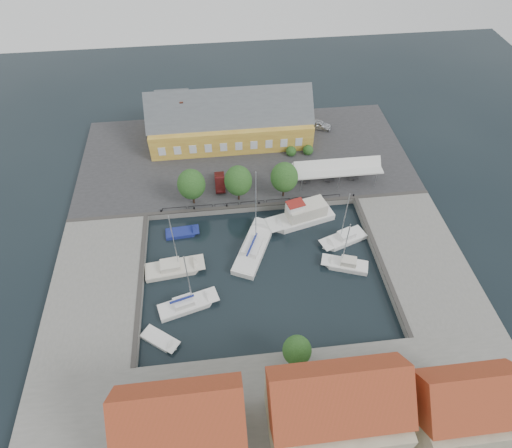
{
  "coord_description": "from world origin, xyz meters",
  "views": [
    {
      "loc": [
        -4.89,
        -36.28,
        47.48
      ],
      "look_at": [
        0.0,
        6.0,
        1.5
      ],
      "focal_mm": 30.0,
      "sensor_mm": 36.0,
      "label": 1
    }
  ],
  "objects_px": {
    "east_boat_a": "(344,239)",
    "west_boat_d": "(187,305)",
    "car_silver": "(319,125)",
    "center_sailboat": "(253,249)",
    "trawler": "(303,216)",
    "east_boat_b": "(346,265)",
    "warehouse": "(227,122)",
    "launch_sw": "(160,340)",
    "tent_canopy": "(337,168)",
    "car_red": "(220,182)",
    "launch_nw": "(182,233)",
    "west_boat_b": "(174,269)"
  },
  "relations": [
    {
      "from": "car_silver",
      "to": "car_red",
      "type": "relative_size",
      "value": 1.03
    },
    {
      "from": "car_silver",
      "to": "center_sailboat",
      "type": "height_order",
      "value": "center_sailboat"
    },
    {
      "from": "east_boat_a",
      "to": "warehouse",
      "type": "bearing_deg",
      "value": 120.42
    },
    {
      "from": "west_boat_d",
      "to": "warehouse",
      "type": "bearing_deg",
      "value": 77.37
    },
    {
      "from": "car_red",
      "to": "west_boat_d",
      "type": "relative_size",
      "value": 0.42
    },
    {
      "from": "west_boat_d",
      "to": "car_silver",
      "type": "bearing_deg",
      "value": 54.92
    },
    {
      "from": "east_boat_a",
      "to": "west_boat_d",
      "type": "height_order",
      "value": "west_boat_d"
    },
    {
      "from": "east_boat_a",
      "to": "west_boat_d",
      "type": "distance_m",
      "value": 24.35
    },
    {
      "from": "warehouse",
      "to": "west_boat_d",
      "type": "relative_size",
      "value": 2.71
    },
    {
      "from": "warehouse",
      "to": "launch_sw",
      "type": "height_order",
      "value": "warehouse"
    },
    {
      "from": "tent_canopy",
      "to": "launch_nw",
      "type": "bearing_deg",
      "value": -162.73
    },
    {
      "from": "center_sailboat",
      "to": "west_boat_b",
      "type": "xyz_separation_m",
      "value": [
        -11.29,
        -2.14,
        -0.1
      ]
    },
    {
      "from": "car_red",
      "to": "east_boat_a",
      "type": "xyz_separation_m",
      "value": [
        17.25,
        -12.99,
        -1.47
      ]
    },
    {
      "from": "car_red",
      "to": "launch_nw",
      "type": "height_order",
      "value": "car_red"
    },
    {
      "from": "east_boat_a",
      "to": "west_boat_b",
      "type": "height_order",
      "value": "west_boat_b"
    },
    {
      "from": "east_boat_a",
      "to": "launch_sw",
      "type": "bearing_deg",
      "value": -153.51
    },
    {
      "from": "trawler",
      "to": "car_red",
      "type": "bearing_deg",
      "value": 145.13
    },
    {
      "from": "east_boat_a",
      "to": "launch_sw",
      "type": "distance_m",
      "value": 29.14
    },
    {
      "from": "trawler",
      "to": "east_boat_b",
      "type": "distance_m",
      "value": 10.29
    },
    {
      "from": "tent_canopy",
      "to": "west_boat_b",
      "type": "distance_m",
      "value": 30.0
    },
    {
      "from": "car_silver",
      "to": "launch_nw",
      "type": "bearing_deg",
      "value": 155.65
    },
    {
      "from": "car_red",
      "to": "launch_sw",
      "type": "height_order",
      "value": "car_red"
    },
    {
      "from": "center_sailboat",
      "to": "west_boat_d",
      "type": "height_order",
      "value": "center_sailboat"
    },
    {
      "from": "trawler",
      "to": "west_boat_d",
      "type": "xyz_separation_m",
      "value": [
        -17.52,
        -13.23,
        -0.75
      ]
    },
    {
      "from": "warehouse",
      "to": "trawler",
      "type": "xyz_separation_m",
      "value": [
        9.83,
        -21.08,
        -3.41
      ]
    },
    {
      "from": "center_sailboat",
      "to": "launch_nw",
      "type": "height_order",
      "value": "center_sailboat"
    },
    {
      "from": "car_red",
      "to": "east_boat_a",
      "type": "relative_size",
      "value": 0.44
    },
    {
      "from": "warehouse",
      "to": "launch_nw",
      "type": "height_order",
      "value": "warehouse"
    },
    {
      "from": "east_boat_b",
      "to": "west_boat_d",
      "type": "relative_size",
      "value": 0.86
    },
    {
      "from": "tent_canopy",
      "to": "launch_sw",
      "type": "relative_size",
      "value": 2.79
    },
    {
      "from": "east_boat_a",
      "to": "west_boat_d",
      "type": "bearing_deg",
      "value": -159.33
    },
    {
      "from": "warehouse",
      "to": "car_silver",
      "type": "xyz_separation_m",
      "value": [
        17.13,
        1.04,
        -2.64
      ]
    },
    {
      "from": "warehouse",
      "to": "trawler",
      "type": "relative_size",
      "value": 2.63
    },
    {
      "from": "launch_nw",
      "to": "car_silver",
      "type": "bearing_deg",
      "value": 41.6
    },
    {
      "from": "west_boat_d",
      "to": "launch_sw",
      "type": "xyz_separation_m",
      "value": [
        -3.3,
        -4.4,
        -0.18
      ]
    },
    {
      "from": "car_red",
      "to": "east_boat_b",
      "type": "bearing_deg",
      "value": -47.38
    },
    {
      "from": "car_silver",
      "to": "launch_nw",
      "type": "height_order",
      "value": "car_silver"
    },
    {
      "from": "center_sailboat",
      "to": "east_boat_a",
      "type": "xyz_separation_m",
      "value": [
        13.31,
        0.42,
        -0.1
      ]
    },
    {
      "from": "center_sailboat",
      "to": "west_boat_b",
      "type": "bearing_deg",
      "value": -169.27
    },
    {
      "from": "warehouse",
      "to": "trawler",
      "type": "bearing_deg",
      "value": -64.99
    },
    {
      "from": "tent_canopy",
      "to": "west_boat_d",
      "type": "bearing_deg",
      "value": -139.9
    },
    {
      "from": "car_silver",
      "to": "west_boat_b",
      "type": "xyz_separation_m",
      "value": [
        -26.63,
        -29.31,
        -1.52
      ]
    },
    {
      "from": "east_boat_b",
      "to": "west_boat_b",
      "type": "bearing_deg",
      "value": 174.9
    },
    {
      "from": "car_silver",
      "to": "west_boat_d",
      "type": "height_order",
      "value": "west_boat_d"
    },
    {
      "from": "trawler",
      "to": "tent_canopy",
      "type": "bearing_deg",
      "value": 46.85
    },
    {
      "from": "west_boat_d",
      "to": "trawler",
      "type": "bearing_deg",
      "value": 37.06
    },
    {
      "from": "car_silver",
      "to": "east_boat_a",
      "type": "distance_m",
      "value": 26.87
    },
    {
      "from": "east_boat_b",
      "to": "warehouse",
      "type": "bearing_deg",
      "value": 114.99
    },
    {
      "from": "car_red",
      "to": "center_sailboat",
      "type": "bearing_deg",
      "value": -73.73
    },
    {
      "from": "tent_canopy",
      "to": "launch_nw",
      "type": "distance_m",
      "value": 26.42
    }
  ]
}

